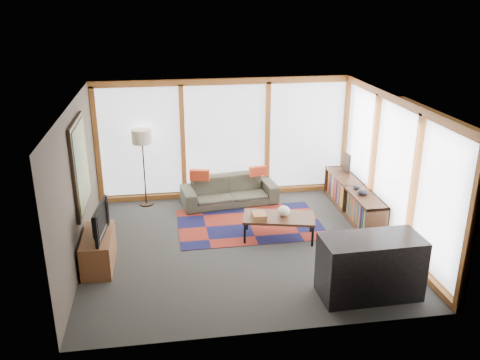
{
  "coord_description": "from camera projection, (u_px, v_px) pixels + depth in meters",
  "views": [
    {
      "loc": [
        -1.3,
        -8.01,
        4.26
      ],
      "look_at": [
        0.0,
        0.4,
        1.1
      ],
      "focal_mm": 38.0,
      "sensor_mm": 36.0,
      "label": 1
    }
  ],
  "objects": [
    {
      "name": "floor_lamp",
      "position": [
        144.0,
        168.0,
        10.55
      ],
      "size": [
        0.41,
        0.41,
        1.65
      ],
      "primitive_type": null,
      "color": "#2E2115",
      "rests_on": "ground"
    },
    {
      "name": "ground",
      "position": [
        243.0,
        245.0,
        9.09
      ],
      "size": [
        5.5,
        5.5,
        0.0
      ],
      "primitive_type": "plane",
      "color": "#2D2E2B",
      "rests_on": "ground"
    },
    {
      "name": "bookshelf",
      "position": [
        353.0,
        199.0,
        10.3
      ],
      "size": [
        0.44,
        2.45,
        0.61
      ],
      "primitive_type": null,
      "color": "#331D11",
      "rests_on": "ground"
    },
    {
      "name": "television",
      "position": [
        96.0,
        221.0,
        8.1
      ],
      "size": [
        0.21,
        0.93,
        0.53
      ],
      "primitive_type": "imported",
      "rotation": [
        0.0,
        0.0,
        1.47
      ],
      "color": "black",
      "rests_on": "tv_console"
    },
    {
      "name": "pillow_right",
      "position": [
        258.0,
        171.0,
        10.78
      ],
      "size": [
        0.38,
        0.18,
        0.2
      ],
      "primitive_type": "cube",
      "rotation": [
        0.0,
        0.0,
        0.21
      ],
      "color": "red",
      "rests_on": "sofa"
    },
    {
      "name": "bowl_a",
      "position": [
        363.0,
        192.0,
        9.71
      ],
      "size": [
        0.26,
        0.26,
        0.11
      ],
      "primitive_type": "ellipsoid",
      "rotation": [
        0.0,
        0.0,
        -0.23
      ],
      "color": "black",
      "rests_on": "bookshelf"
    },
    {
      "name": "bowl_b",
      "position": [
        357.0,
        187.0,
        9.98
      ],
      "size": [
        0.17,
        0.17,
        0.07
      ],
      "primitive_type": "ellipsoid",
      "rotation": [
        0.0,
        0.0,
        -0.18
      ],
      "color": "black",
      "rests_on": "bookshelf"
    },
    {
      "name": "coffee_table",
      "position": [
        279.0,
        227.0,
        9.3
      ],
      "size": [
        1.4,
        0.93,
        0.43
      ],
      "primitive_type": null,
      "rotation": [
        0.0,
        0.0,
        -0.24
      ],
      "color": "#331D11",
      "rests_on": "ground"
    },
    {
      "name": "bar_counter",
      "position": [
        370.0,
        267.0,
        7.46
      ],
      "size": [
        1.49,
        0.73,
        0.93
      ],
      "primitive_type": "cube",
      "rotation": [
        0.0,
        0.0,
        0.03
      ],
      "color": "black",
      "rests_on": "ground"
    },
    {
      "name": "pillow_left",
      "position": [
        200.0,
        175.0,
        10.52
      ],
      "size": [
        0.42,
        0.21,
        0.22
      ],
      "primitive_type": "cube",
      "rotation": [
        0.0,
        0.0,
        -0.22
      ],
      "color": "red",
      "rests_on": "sofa"
    },
    {
      "name": "shelf_picture",
      "position": [
        347.0,
        163.0,
        10.87
      ],
      "size": [
        0.06,
        0.32,
        0.42
      ],
      "primitive_type": "cube",
      "rotation": [
        0.0,
        0.0,
        0.07
      ],
      "color": "black",
      "rests_on": "bookshelf"
    },
    {
      "name": "rug",
      "position": [
        250.0,
        224.0,
        9.91
      ],
      "size": [
        2.79,
        1.81,
        0.01
      ],
      "primitive_type": "cube",
      "rotation": [
        0.0,
        0.0,
        0.01
      ],
      "color": "maroon",
      "rests_on": "ground"
    },
    {
      "name": "tv_console",
      "position": [
        99.0,
        250.0,
        8.33
      ],
      "size": [
        0.47,
        1.12,
        0.56
      ],
      "primitive_type": "cube",
      "color": "brown",
      "rests_on": "ground"
    },
    {
      "name": "vase",
      "position": [
        284.0,
        211.0,
        9.21
      ],
      "size": [
        0.24,
        0.24,
        0.19
      ],
      "primitive_type": "ellipsoid",
      "rotation": [
        0.0,
        0.0,
        -0.08
      ],
      "color": "silver",
      "rests_on": "coffee_table"
    },
    {
      "name": "book_stack",
      "position": [
        259.0,
        216.0,
        9.12
      ],
      "size": [
        0.24,
        0.3,
        0.1
      ],
      "primitive_type": "cube",
      "rotation": [
        0.0,
        0.0,
        -0.0
      ],
      "color": "#945C31",
      "rests_on": "coffee_table"
    },
    {
      "name": "room_envelope",
      "position": [
        266.0,
        153.0,
        9.15
      ],
      "size": [
        5.52,
        5.02,
        2.62
      ],
      "color": "#483D34",
      "rests_on": "ground"
    },
    {
      "name": "sofa",
      "position": [
        229.0,
        191.0,
        10.79
      ],
      "size": [
        2.08,
        1.02,
        0.58
      ],
      "primitive_type": "imported",
      "rotation": [
        0.0,
        0.0,
        0.12
      ],
      "color": "#3E3F30",
      "rests_on": "ground"
    }
  ]
}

